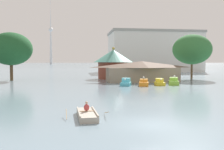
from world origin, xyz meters
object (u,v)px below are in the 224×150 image
Objects in this scene: pedal_boat_cyan at (126,83)px; pedal_boat_lime at (174,82)px; pedal_boat_orange at (144,83)px; boathouse at (142,71)px; shoreline_tree_right at (192,49)px; green_roof_pavilion at (113,62)px; rowboat_with_rower at (87,114)px; pedal_boat_yellow at (160,83)px; background_building_block at (154,52)px; shoreline_tree_tall_left at (11,49)px; distant_broadcast_tower at (51,34)px.

pedal_boat_lime is (9.01, -0.09, 0.04)m from pedal_boat_cyan.
boathouse is at bearing -176.67° from pedal_boat_orange.
pedal_boat_orange is 1.08× the size of pedal_boat_lime.
green_roof_pavilion is at bearing 168.75° from shoreline_tree_right.
green_roof_pavilion is (-4.79, 9.82, 1.82)m from boathouse.
shoreline_tree_right is at bearing 140.97° from rowboat_with_rower.
pedal_boat_yellow is at bearing -72.32° from green_roof_pavilion.
background_building_block is at bearing 60.43° from green_roof_pavilion.
rowboat_with_rower is 0.10× the size of background_building_block.
pedal_boat_yellow is 20.92m from shoreline_tree_right.
background_building_block is (21.39, 61.56, 8.18)m from pedal_boat_orange.
shoreline_tree_tall_left reaches higher than boathouse.
green_roof_pavilion is at bearing -138.62° from pedal_boat_lime.
boathouse is at bearing -80.88° from distant_broadcast_tower.
pedal_boat_orange is 19.65m from green_roof_pavilion.
green_roof_pavilion is at bearing -81.38° from distant_broadcast_tower.
shoreline_tree_right is 46.53m from background_building_block.
pedal_boat_lime is 36.52m from shoreline_tree_tall_left.
pedal_boat_cyan is 0.09× the size of background_building_block.
pedal_boat_lime is at bearing 108.89° from pedal_boat_cyan.
rowboat_with_rower is 43.20m from green_roof_pavilion.
green_roof_pavilion is (-8.69, 18.12, 3.57)m from pedal_boat_lime.
background_building_block is (19.28, 52.26, 6.37)m from boathouse.
pedal_boat_yellow is 0.14× the size of boathouse.
shoreline_tree_right is 369.38m from distant_broadcast_tower.
distant_broadcast_tower is (-45.70, 397.85, 50.85)m from rowboat_with_rower.
green_roof_pavilion is 19.83m from shoreline_tree_right.
pedal_boat_cyan is 380.83m from distant_broadcast_tower.
shoreline_tree_tall_left is (-26.61, 16.05, 6.70)m from pedal_boat_orange.
boathouse is 0.12× the size of distant_broadcast_tower.
rowboat_with_rower is 27.67m from pedal_boat_yellow.
rowboat_with_rower is 42.77m from shoreline_tree_tall_left.
boathouse is (12.99, 32.41, 2.07)m from rowboat_with_rower.
background_building_block is (18.21, 60.85, 8.20)m from pedal_boat_yellow.
shoreline_tree_tall_left is 43.12m from shoreline_tree_right.
green_roof_pavilion is (-5.87, 18.42, 3.65)m from pedal_boat_yellow.
rowboat_with_rower is 29.45m from pedal_boat_lime.
shoreline_tree_right is at bearing -0.98° from shoreline_tree_tall_left.
shoreline_tree_tall_left is (-28.72, 6.75, 4.89)m from boathouse.
pedal_boat_yellow reaches higher than rowboat_with_rower.
boathouse is at bearing 167.51° from pedal_boat_cyan.
rowboat_with_rower is 1.51× the size of pedal_boat_lime.
shoreline_tree_right reaches higher than pedal_boat_cyan.
pedal_boat_lime is 0.24× the size of shoreline_tree_right.
distant_broadcast_tower is at bearing 101.49° from shoreline_tree_right.
background_building_block is 325.51m from distant_broadcast_tower.
green_roof_pavilion is 0.91× the size of shoreline_tree_tall_left.
distant_broadcast_tower reaches higher than shoreline_tree_tall_left.
pedal_boat_cyan is 0.31× the size of shoreline_tree_tall_left.
pedal_boat_lime is 9.33m from boathouse.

